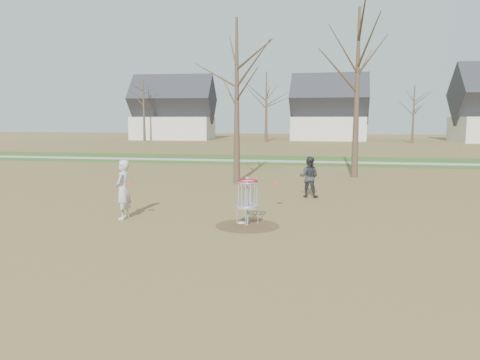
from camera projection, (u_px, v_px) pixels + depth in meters
name	position (u px, v px, depth m)	size (l,w,h in m)	color
ground	(247.00, 226.00, 13.16)	(160.00, 160.00, 0.00)	brown
green_band	(298.00, 160.00, 33.60)	(160.00, 8.00, 0.01)	#2D5119
footpath	(297.00, 162.00, 32.63)	(160.00, 1.50, 0.01)	#9E9E99
dirt_circle	(247.00, 226.00, 13.16)	(1.80, 1.80, 0.01)	#47331E
player_standing	(123.00, 190.00, 14.00)	(0.65, 0.43, 1.78)	silver
player_throwing	(309.00, 177.00, 17.90)	(0.76, 0.59, 1.56)	#2C2D30
disc_grounded	(241.00, 223.00, 13.47)	(0.22, 0.22, 0.02)	white
discs_in_play	(210.00, 183.00, 14.47)	(4.26, 2.54, 0.22)	#F3480C
disc_golf_basket	(247.00, 194.00, 13.04)	(0.64, 0.64, 1.35)	#9EA3AD
bare_trees	(327.00, 95.00, 46.96)	(52.62, 44.98, 9.00)	#382B1E
houses_row	(347.00, 115.00, 63.05)	(56.51, 10.01, 7.26)	silver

